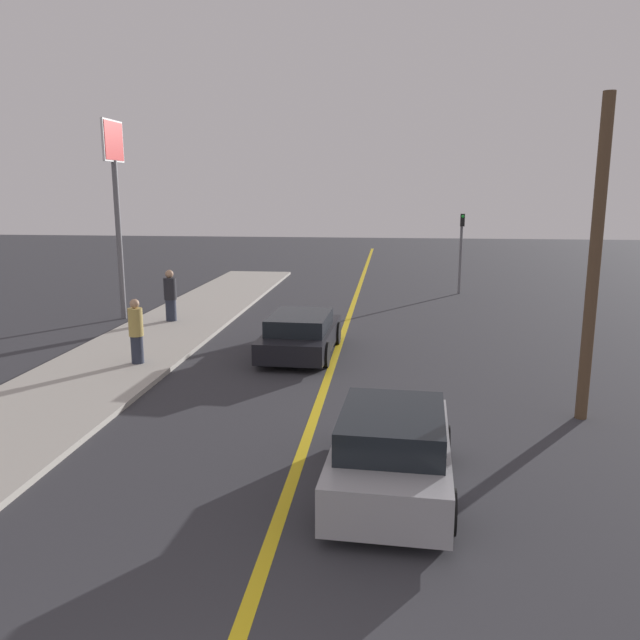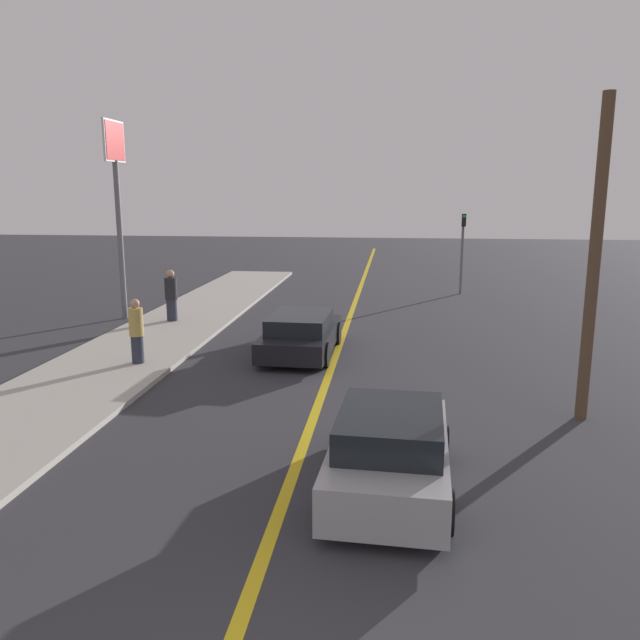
# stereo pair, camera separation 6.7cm
# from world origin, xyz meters

# --- Properties ---
(road_center_line) EXTENTS (0.20, 60.00, 0.01)m
(road_center_line) POSITION_xyz_m (0.00, 18.00, 0.00)
(road_center_line) COLOR gold
(road_center_line) RESTS_ON ground_plane
(sidewalk_left) EXTENTS (3.46, 31.53, 0.13)m
(sidewalk_left) POSITION_xyz_m (-5.83, 15.77, 0.06)
(sidewalk_left) COLOR #ADA89E
(sidewalk_left) RESTS_ON ground_plane
(car_near_right_lane) EXTENTS (2.04, 3.92, 1.35)m
(car_near_right_lane) POSITION_xyz_m (1.59, 6.12, 0.65)
(car_near_right_lane) COLOR #9E9EA3
(car_near_right_lane) RESTS_ON ground_plane
(car_ahead_center) EXTENTS (2.06, 4.27, 1.20)m
(car_ahead_center) POSITION_xyz_m (-1.01, 14.19, 0.59)
(car_ahead_center) COLOR black
(car_ahead_center) RESTS_ON ground_plane
(pedestrian_near_curb) EXTENTS (0.38, 0.38, 1.72)m
(pedestrian_near_curb) POSITION_xyz_m (-5.11, 12.33, 0.98)
(pedestrian_near_curb) COLOR #282D3D
(pedestrian_near_curb) RESTS_ON sidewalk_left
(pedestrian_mid_group) EXTENTS (0.43, 0.43, 1.80)m
(pedestrian_mid_group) POSITION_xyz_m (-6.12, 17.75, 1.01)
(pedestrian_mid_group) COLOR #282D3D
(pedestrian_mid_group) RESTS_ON sidewalk_left
(traffic_light) EXTENTS (0.18, 0.40, 3.61)m
(traffic_light) POSITION_xyz_m (4.63, 25.61, 2.24)
(traffic_light) COLOR slate
(traffic_light) RESTS_ON ground_plane
(roadside_sign) EXTENTS (0.20, 1.56, 7.01)m
(roadside_sign) POSITION_xyz_m (-8.21, 18.51, 5.07)
(roadside_sign) COLOR slate
(roadside_sign) RESTS_ON ground_plane
(utility_pole) EXTENTS (0.24, 0.24, 6.43)m
(utility_pole) POSITION_xyz_m (5.48, 9.75, 3.22)
(utility_pole) COLOR brown
(utility_pole) RESTS_ON ground_plane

